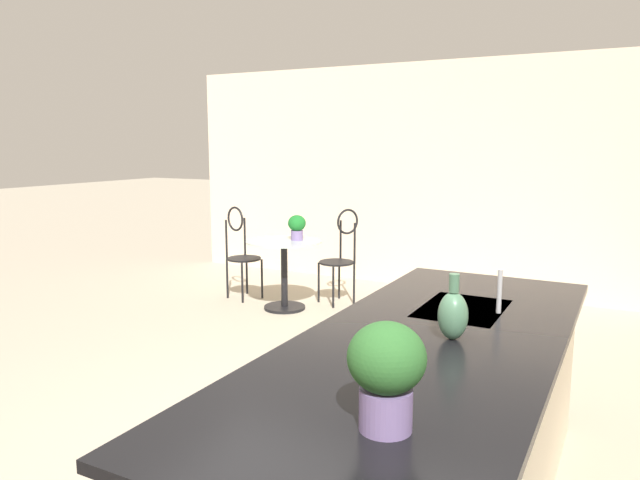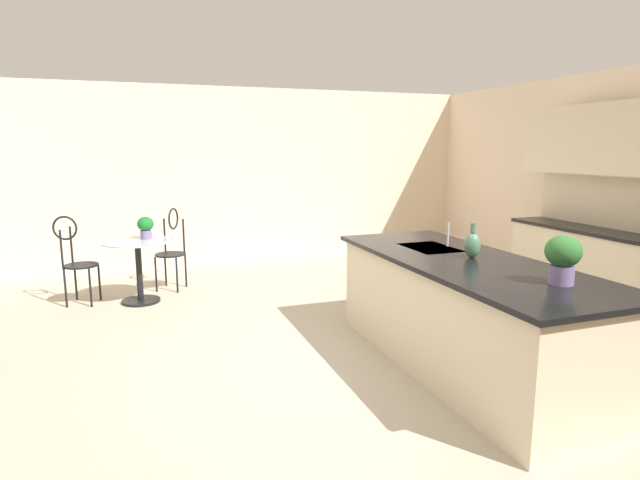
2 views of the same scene
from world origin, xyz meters
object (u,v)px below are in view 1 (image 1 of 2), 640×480
chair_by_island (341,252)px  vase_on_counter (453,314)px  potted_plant_counter_far (386,369)px  chair_near_window (241,248)px  potted_plant_on_table (297,226)px  bistro_table (284,268)px

chair_by_island → vase_on_counter: bearing=33.0°
potted_plant_counter_far → vase_on_counter: bearing=-176.8°
chair_near_window → potted_plant_on_table: bearing=83.9°
bistro_table → vase_on_counter: (2.81, 2.57, 0.58)m
bistro_table → chair_by_island: chair_by_island is taller
chair_by_island → potted_plant_counter_far: bearing=27.6°
chair_near_window → chair_by_island: (-0.33, 1.10, 0.00)m
chair_by_island → vase_on_counter: (3.33, 2.16, 0.46)m
chair_by_island → potted_plant_on_table: chair_by_island is taller
vase_on_counter → bistro_table: bearing=-137.5°
vase_on_counter → chair_by_island: bearing=-147.0°
chair_by_island → potted_plant_counter_far: 4.80m
chair_near_window → bistro_table: bearing=75.3°
bistro_table → potted_plant_counter_far: bearing=35.3°
bistro_table → vase_on_counter: 3.86m
chair_by_island → vase_on_counter: vase_on_counter is taller
bistro_table → chair_near_window: 0.72m
chair_near_window → potted_plant_counter_far: size_ratio=3.18×
chair_near_window → vase_on_counter: size_ratio=3.62×
bistro_table → potted_plant_counter_far: potted_plant_counter_far is taller
potted_plant_on_table → bistro_table: bearing=-47.1°
bistro_table → chair_near_window: size_ratio=0.77×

